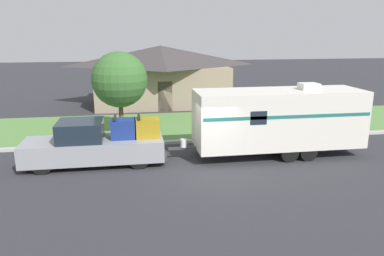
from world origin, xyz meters
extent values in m
plane|color=#2D2D33|center=(0.00, 0.00, 0.00)|extent=(120.00, 120.00, 0.00)
cube|color=#ADADA8|center=(0.00, 3.75, 0.07)|extent=(80.00, 0.30, 0.14)
cube|color=#568442|center=(0.00, 7.40, 0.01)|extent=(80.00, 7.00, 0.03)
cube|color=gray|center=(-0.48, 14.75, 1.46)|extent=(9.64, 6.45, 2.92)
pyramid|color=#3D3838|center=(-0.48, 14.75, 3.67)|extent=(10.41, 6.97, 1.49)
cube|color=#4C3828|center=(-0.48, 11.55, 1.05)|extent=(1.00, 0.06, 2.10)
cylinder|color=black|center=(-6.36, 0.46, 0.42)|extent=(0.85, 0.28, 0.85)
cylinder|color=black|center=(-6.36, 2.01, 0.42)|extent=(0.85, 0.28, 0.85)
cylinder|color=black|center=(-2.61, 0.46, 0.42)|extent=(0.85, 0.28, 0.85)
cylinder|color=black|center=(-2.61, 2.01, 0.42)|extent=(0.85, 0.28, 0.85)
cube|color=gray|center=(-5.54, 1.24, 0.66)|extent=(3.45, 1.91, 0.86)
cube|color=#19232D|center=(-4.92, 1.24, 1.49)|extent=(1.80, 1.76, 0.79)
cube|color=gray|center=(-2.70, 1.24, 0.66)|extent=(2.23, 1.91, 0.86)
cube|color=#333333|center=(-1.53, 1.24, 0.35)|extent=(0.12, 1.72, 0.20)
cube|color=navy|center=(-3.19, 1.24, 1.49)|extent=(1.02, 0.80, 0.80)
cube|color=black|center=(-3.52, 1.24, 1.97)|extent=(0.10, 0.88, 0.08)
cube|color=olive|center=(-2.21, 1.24, 1.49)|extent=(1.02, 0.80, 0.80)
cube|color=black|center=(-2.54, 1.24, 1.97)|extent=(0.10, 0.88, 0.08)
cylinder|color=black|center=(3.74, 0.21, 0.39)|extent=(0.78, 0.22, 0.78)
cylinder|color=black|center=(3.74, 2.27, 0.39)|extent=(0.78, 0.22, 0.78)
cylinder|color=black|center=(4.59, 0.21, 0.39)|extent=(0.78, 0.22, 0.78)
cylinder|color=black|center=(4.59, 2.27, 0.39)|extent=(0.78, 0.22, 0.78)
cube|color=silver|center=(3.57, 1.24, 1.70)|extent=(7.39, 2.34, 2.47)
cube|color=#1E6660|center=(3.57, 0.06, 2.01)|extent=(7.24, 0.01, 0.14)
cube|color=#383838|center=(-0.73, 1.24, 0.51)|extent=(1.21, 0.12, 0.10)
cylinder|color=silver|center=(-0.67, 1.24, 0.74)|extent=(0.28, 0.28, 0.36)
cube|color=silver|center=(4.90, 1.24, 3.07)|extent=(0.80, 0.68, 0.28)
cube|color=#19232D|center=(2.24, 0.06, 2.01)|extent=(0.70, 0.01, 0.56)
cylinder|color=brown|center=(-3.59, 4.44, 0.50)|extent=(0.09, 0.09, 1.01)
cube|color=silver|center=(-3.59, 4.44, 1.12)|extent=(0.48, 0.20, 0.22)
cylinder|color=brown|center=(-3.38, 5.76, 0.95)|extent=(0.24, 0.24, 1.90)
sphere|color=#38662D|center=(-3.38, 5.76, 2.99)|extent=(2.90, 2.90, 2.90)
camera|label=1|loc=(-2.84, -14.05, 5.37)|focal=35.00mm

